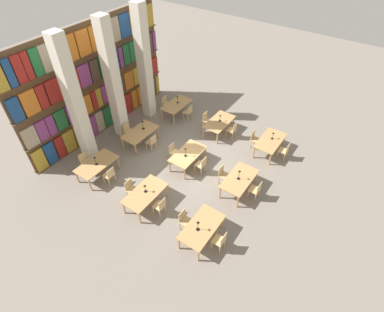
{
  "coord_description": "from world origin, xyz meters",
  "views": [
    {
      "loc": [
        -8.28,
        -5.99,
        9.91
      ],
      "look_at": [
        0.0,
        -0.28,
        0.65
      ],
      "focal_mm": 28.0,
      "sensor_mm": 36.0,
      "label": 1
    }
  ],
  "objects_px": {
    "pillar_left": "(75,103)",
    "desk_lamp_6": "(95,159)",
    "pillar_center": "(113,82)",
    "chair_9": "(174,151)",
    "desk_lamp_4": "(185,150)",
    "reading_table_4": "(188,155)",
    "desk_lamp_1": "(239,173)",
    "chair_17": "(166,103)",
    "reading_table_3": "(145,194)",
    "chair_13": "(85,161)",
    "chair_1": "(185,220)",
    "chair_6": "(160,206)",
    "desk_lamp_5": "(220,117)",
    "chair_3": "(223,174)",
    "chair_16": "(188,112)",
    "reading_table_8": "(177,105)",
    "chair_11": "(207,120)",
    "chair_10": "(232,130)",
    "reading_table_2": "(270,141)",
    "desk_lamp_8": "(178,98)",
    "chair_5": "(255,139)",
    "desk_lamp_7": "(143,123)",
    "reading_table_5": "(219,122)",
    "pillar_right": "(144,65)",
    "chair_2": "(256,190)",
    "desk_lamp_2": "(273,134)",
    "chair_7": "(131,189)",
    "reading_table_0": "(202,228)",
    "desk_lamp_0": "(198,224)",
    "chair_8": "(201,164)",
    "desk_lamp_3": "(145,187)",
    "chair_15": "(128,131)",
    "reading_table_7": "(140,133)",
    "chair_4": "(285,150)",
    "chair_12": "(110,175)",
    "chair_0": "(220,241)"
  },
  "relations": [
    {
      "from": "pillar_left",
      "to": "desk_lamp_6",
      "type": "distance_m",
      "value": 2.49
    },
    {
      "from": "pillar_center",
      "to": "chair_9",
      "type": "xyz_separation_m",
      "value": [
        -0.07,
        -3.48,
        -2.52
      ]
    },
    {
      "from": "desk_lamp_4",
      "to": "reading_table_4",
      "type": "bearing_deg",
      "value": 4.31
    },
    {
      "from": "desk_lamp_1",
      "to": "chair_17",
      "type": "xyz_separation_m",
      "value": [
        3.14,
        6.34,
        -0.58
      ]
    },
    {
      "from": "reading_table_3",
      "to": "chair_13",
      "type": "relative_size",
      "value": 2.08
    },
    {
      "from": "chair_1",
      "to": "chair_6",
      "type": "height_order",
      "value": "same"
    },
    {
      "from": "desk_lamp_5",
      "to": "desk_lamp_1",
      "type": "bearing_deg",
      "value": -138.55
    },
    {
      "from": "pillar_center",
      "to": "reading_table_3",
      "type": "height_order",
      "value": "pillar_center"
    },
    {
      "from": "chair_3",
      "to": "chair_16",
      "type": "bearing_deg",
      "value": -127.38
    },
    {
      "from": "desk_lamp_1",
      "to": "reading_table_8",
      "type": "xyz_separation_m",
      "value": [
        3.11,
        5.56,
        -0.41
      ]
    },
    {
      "from": "desk_lamp_4",
      "to": "chair_11",
      "type": "relative_size",
      "value": 0.55
    },
    {
      "from": "chair_3",
      "to": "chair_10",
      "type": "xyz_separation_m",
      "value": [
        3.02,
        1.21,
        0.0
      ]
    },
    {
      "from": "reading_table_2",
      "to": "desk_lamp_8",
      "type": "height_order",
      "value": "desk_lamp_8"
    },
    {
      "from": "chair_5",
      "to": "desk_lamp_7",
      "type": "bearing_deg",
      "value": -60.48
    },
    {
      "from": "reading_table_5",
      "to": "chair_11",
      "type": "height_order",
      "value": "chair_11"
    },
    {
      "from": "pillar_right",
      "to": "reading_table_4",
      "type": "relative_size",
      "value": 3.25
    },
    {
      "from": "chair_3",
      "to": "desk_lamp_6",
      "type": "distance_m",
      "value": 5.61
    },
    {
      "from": "chair_2",
      "to": "desk_lamp_2",
      "type": "bearing_deg",
      "value": 12.48
    },
    {
      "from": "chair_7",
      "to": "chair_9",
      "type": "bearing_deg",
      "value": 178.78
    },
    {
      "from": "desk_lamp_1",
      "to": "reading_table_0",
      "type": "bearing_deg",
      "value": -179.55
    },
    {
      "from": "desk_lamp_0",
      "to": "chair_8",
      "type": "height_order",
      "value": "desk_lamp_0"
    },
    {
      "from": "pillar_center",
      "to": "desk_lamp_8",
      "type": "bearing_deg",
      "value": -23.28
    },
    {
      "from": "desk_lamp_8",
      "to": "chair_13",
      "type": "bearing_deg",
      "value": 172.33
    },
    {
      "from": "chair_11",
      "to": "desk_lamp_3",
      "type": "bearing_deg",
      "value": 7.71
    },
    {
      "from": "reading_table_5",
      "to": "desk_lamp_8",
      "type": "distance_m",
      "value": 2.86
    },
    {
      "from": "chair_5",
      "to": "chair_15",
      "type": "relative_size",
      "value": 1.0
    },
    {
      "from": "reading_table_7",
      "to": "reading_table_8",
      "type": "distance_m",
      "value": 3.06
    },
    {
      "from": "chair_17",
      "to": "reading_table_5",
      "type": "bearing_deg",
      "value": 88.51
    },
    {
      "from": "reading_table_2",
      "to": "desk_lamp_2",
      "type": "relative_size",
      "value": 4.74
    },
    {
      "from": "reading_table_4",
      "to": "desk_lamp_5",
      "type": "distance_m",
      "value": 3.03
    },
    {
      "from": "chair_16",
      "to": "desk_lamp_8",
      "type": "distance_m",
      "value": 0.97
    },
    {
      "from": "chair_5",
      "to": "reading_table_7",
      "type": "relative_size",
      "value": 0.48
    },
    {
      "from": "chair_3",
      "to": "chair_13",
      "type": "relative_size",
      "value": 1.0
    },
    {
      "from": "desk_lamp_0",
      "to": "desk_lamp_8",
      "type": "bearing_deg",
      "value": 41.52
    },
    {
      "from": "chair_3",
      "to": "reading_table_7",
      "type": "bearing_deg",
      "value": -89.74
    },
    {
      "from": "chair_17",
      "to": "chair_6",
      "type": "bearing_deg",
      "value": 36.39
    },
    {
      "from": "desk_lamp_6",
      "to": "desk_lamp_7",
      "type": "relative_size",
      "value": 0.93
    },
    {
      "from": "chair_6",
      "to": "reading_table_0",
      "type": "bearing_deg",
      "value": -90.31
    },
    {
      "from": "chair_4",
      "to": "chair_12",
      "type": "height_order",
      "value": "same"
    },
    {
      "from": "desk_lamp_3",
      "to": "chair_8",
      "type": "xyz_separation_m",
      "value": [
        2.78,
        -0.86,
        -0.5
      ]
    },
    {
      "from": "chair_13",
      "to": "desk_lamp_8",
      "type": "height_order",
      "value": "desk_lamp_8"
    },
    {
      "from": "chair_2",
      "to": "desk_lamp_8",
      "type": "xyz_separation_m",
      "value": [
        3.17,
        6.38,
        0.54
      ]
    },
    {
      "from": "desk_lamp_4",
      "to": "chair_16",
      "type": "height_order",
      "value": "desk_lamp_4"
    },
    {
      "from": "reading_table_4",
      "to": "desk_lamp_7",
      "type": "height_order",
      "value": "desk_lamp_7"
    },
    {
      "from": "desk_lamp_7",
      "to": "reading_table_3",
      "type": "bearing_deg",
      "value": -137.71
    },
    {
      "from": "chair_8",
      "to": "reading_table_8",
      "type": "relative_size",
      "value": 0.48
    },
    {
      "from": "chair_4",
      "to": "desk_lamp_8",
      "type": "bearing_deg",
      "value": 88.61
    },
    {
      "from": "pillar_center",
      "to": "pillar_right",
      "type": "relative_size",
      "value": 1.0
    },
    {
      "from": "chair_12",
      "to": "chair_9",
      "type": "bearing_deg",
      "value": -26.14
    },
    {
      "from": "desk_lamp_4",
      "to": "chair_0",
      "type": "bearing_deg",
      "value": -128.28
    }
  ]
}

